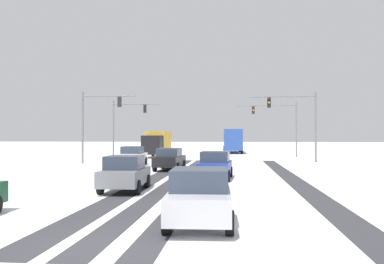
{
  "coord_description": "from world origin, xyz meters",
  "views": [
    {
      "loc": [
        3.15,
        -9.82,
        2.57
      ],
      "look_at": [
        0.0,
        22.36,
        2.8
      ],
      "focal_mm": 40.12,
      "sensor_mm": 36.0,
      "label": 1
    }
  ],
  "objects_px": {
    "traffic_signal_near_right": "(297,115)",
    "car_blue_third": "(215,165)",
    "traffic_signal_far_right": "(279,119)",
    "traffic_signal_near_left": "(97,115)",
    "box_truck_delivery": "(157,143)",
    "car_white_lead": "(133,156)",
    "traffic_signal_far_left": "(126,119)",
    "bus_oncoming": "(233,139)",
    "car_silver_sixth": "(200,196)",
    "car_black_second": "(170,159)",
    "car_grey_fourth": "(125,173)"
  },
  "relations": [
    {
      "from": "car_grey_fourth",
      "to": "bus_oncoming",
      "type": "relative_size",
      "value": 0.38
    },
    {
      "from": "traffic_signal_near_right",
      "to": "traffic_signal_near_left",
      "type": "height_order",
      "value": "same"
    },
    {
      "from": "car_grey_fourth",
      "to": "box_truck_delivery",
      "type": "distance_m",
      "value": 30.76
    },
    {
      "from": "traffic_signal_near_right",
      "to": "car_white_lead",
      "type": "relative_size",
      "value": 1.58
    },
    {
      "from": "traffic_signal_far_left",
      "to": "traffic_signal_near_right",
      "type": "distance_m",
      "value": 19.72
    },
    {
      "from": "car_black_second",
      "to": "box_truck_delivery",
      "type": "relative_size",
      "value": 0.56
    },
    {
      "from": "car_blue_third",
      "to": "box_truck_delivery",
      "type": "bearing_deg",
      "value": 107.69
    },
    {
      "from": "traffic_signal_near_right",
      "to": "car_blue_third",
      "type": "relative_size",
      "value": 1.55
    },
    {
      "from": "traffic_signal_near_left",
      "to": "box_truck_delivery",
      "type": "relative_size",
      "value": 0.87
    },
    {
      "from": "car_silver_sixth",
      "to": "bus_oncoming",
      "type": "bearing_deg",
      "value": 89.12
    },
    {
      "from": "traffic_signal_far_left",
      "to": "car_silver_sixth",
      "type": "bearing_deg",
      "value": -72.37
    },
    {
      "from": "car_white_lead",
      "to": "car_blue_third",
      "type": "xyz_separation_m",
      "value": [
        7.42,
        -10.47,
        0.0
      ]
    },
    {
      "from": "car_black_second",
      "to": "traffic_signal_near_left",
      "type": "bearing_deg",
      "value": 138.83
    },
    {
      "from": "traffic_signal_near_left",
      "to": "bus_oncoming",
      "type": "bearing_deg",
      "value": 63.96
    },
    {
      "from": "traffic_signal_far_left",
      "to": "car_black_second",
      "type": "distance_m",
      "value": 18.75
    },
    {
      "from": "traffic_signal_far_left",
      "to": "traffic_signal_near_left",
      "type": "height_order",
      "value": "same"
    },
    {
      "from": "traffic_signal_near_left",
      "to": "car_silver_sixth",
      "type": "height_order",
      "value": "traffic_signal_near_left"
    },
    {
      "from": "traffic_signal_near_right",
      "to": "car_silver_sixth",
      "type": "xyz_separation_m",
      "value": [
        -6.71,
        -27.63,
        -3.61
      ]
    },
    {
      "from": "car_black_second",
      "to": "box_truck_delivery",
      "type": "bearing_deg",
      "value": 102.93
    },
    {
      "from": "traffic_signal_near_left",
      "to": "car_blue_third",
      "type": "bearing_deg",
      "value": -48.55
    },
    {
      "from": "traffic_signal_near_right",
      "to": "car_blue_third",
      "type": "height_order",
      "value": "traffic_signal_near_right"
    },
    {
      "from": "traffic_signal_far_left",
      "to": "car_silver_sixth",
      "type": "relative_size",
      "value": 1.56
    },
    {
      "from": "traffic_signal_far_left",
      "to": "traffic_signal_near_left",
      "type": "bearing_deg",
      "value": -90.52
    },
    {
      "from": "car_grey_fourth",
      "to": "box_truck_delivery",
      "type": "relative_size",
      "value": 0.56
    },
    {
      "from": "traffic_signal_near_right",
      "to": "box_truck_delivery",
      "type": "relative_size",
      "value": 0.87
    },
    {
      "from": "traffic_signal_far_right",
      "to": "traffic_signal_near_left",
      "type": "relative_size",
      "value": 1.13
    },
    {
      "from": "box_truck_delivery",
      "to": "traffic_signal_far_left",
      "type": "bearing_deg",
      "value": -148.96
    },
    {
      "from": "traffic_signal_near_left",
      "to": "car_silver_sixth",
      "type": "relative_size",
      "value": 1.56
    },
    {
      "from": "car_white_lead",
      "to": "car_black_second",
      "type": "xyz_separation_m",
      "value": [
        3.81,
        -4.39,
        0.0
      ]
    },
    {
      "from": "car_white_lead",
      "to": "car_grey_fourth",
      "type": "height_order",
      "value": "same"
    },
    {
      "from": "car_black_second",
      "to": "car_silver_sixth",
      "type": "relative_size",
      "value": 1.01
    },
    {
      "from": "traffic_signal_near_right",
      "to": "bus_oncoming",
      "type": "distance_m",
      "value": 23.78
    },
    {
      "from": "box_truck_delivery",
      "to": "traffic_signal_far_right",
      "type": "bearing_deg",
      "value": 7.96
    },
    {
      "from": "traffic_signal_near_right",
      "to": "car_blue_third",
      "type": "xyz_separation_m",
      "value": [
        -6.82,
        -14.85,
        -3.61
      ]
    },
    {
      "from": "traffic_signal_far_right",
      "to": "box_truck_delivery",
      "type": "height_order",
      "value": "traffic_signal_far_right"
    },
    {
      "from": "traffic_signal_near_right",
      "to": "car_white_lead",
      "type": "xyz_separation_m",
      "value": [
        -14.24,
        -4.38,
        -3.61
      ]
    },
    {
      "from": "car_black_second",
      "to": "car_silver_sixth",
      "type": "height_order",
      "value": "same"
    },
    {
      "from": "car_white_lead",
      "to": "box_truck_delivery",
      "type": "relative_size",
      "value": 0.55
    },
    {
      "from": "traffic_signal_near_left",
      "to": "car_silver_sixth",
      "type": "xyz_separation_m",
      "value": [
        11.42,
        -25.58,
        -3.54
      ]
    },
    {
      "from": "car_grey_fourth",
      "to": "bus_oncoming",
      "type": "distance_m",
      "value": 43.69
    },
    {
      "from": "traffic_signal_near_right",
      "to": "car_black_second",
      "type": "bearing_deg",
      "value": -139.94
    },
    {
      "from": "traffic_signal_near_left",
      "to": "car_black_second",
      "type": "xyz_separation_m",
      "value": [
        7.69,
        -6.72,
        -3.54
      ]
    },
    {
      "from": "traffic_signal_far_right",
      "to": "bus_oncoming",
      "type": "distance_m",
      "value": 12.48
    },
    {
      "from": "car_white_lead",
      "to": "car_blue_third",
      "type": "distance_m",
      "value": 12.83
    },
    {
      "from": "car_black_second",
      "to": "car_silver_sixth",
      "type": "distance_m",
      "value": 19.22
    },
    {
      "from": "traffic_signal_far_left",
      "to": "car_blue_third",
      "type": "bearing_deg",
      "value": -63.86
    },
    {
      "from": "traffic_signal_near_left",
      "to": "car_white_lead",
      "type": "relative_size",
      "value": 1.58
    },
    {
      "from": "traffic_signal_far_left",
      "to": "traffic_signal_near_left",
      "type": "xyz_separation_m",
      "value": [
        -0.09,
        -10.05,
        -0.02
      ]
    },
    {
      "from": "car_blue_third",
      "to": "box_truck_delivery",
      "type": "relative_size",
      "value": 0.56
    },
    {
      "from": "traffic_signal_far_left",
      "to": "traffic_signal_far_right",
      "type": "height_order",
      "value": "same"
    }
  ]
}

